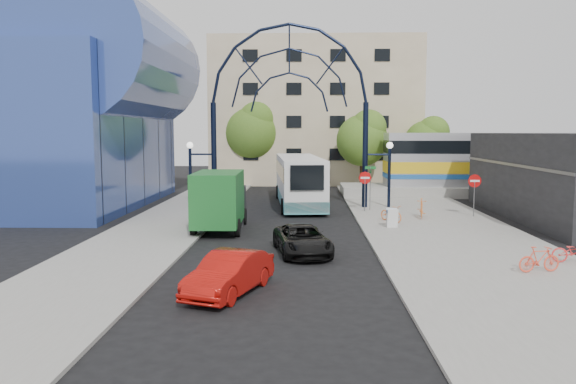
{
  "coord_description": "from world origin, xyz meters",
  "views": [
    {
      "loc": [
        1.06,
        -23.06,
        5.1
      ],
      "look_at": [
        0.16,
        6.0,
        1.96
      ],
      "focal_mm": 35.0,
      "sensor_mm": 36.0,
      "label": 1
    }
  ],
  "objects_px": {
    "tree_north_b": "(253,130)",
    "bike_near_a": "(391,213)",
    "bike_far_b": "(539,259)",
    "black_suv": "(302,240)",
    "street_name_sign": "(370,179)",
    "gateway_arch": "(289,78)",
    "sandwich_board": "(392,216)",
    "train_car": "(544,159)",
    "red_sedan": "(229,273)",
    "stop_sign": "(365,181)",
    "do_not_enter_sign": "(475,185)",
    "bike_near_b": "(421,208)",
    "city_bus": "(299,180)",
    "green_truck": "(220,201)",
    "bike_far_a": "(576,252)",
    "tree_north_a": "(364,137)",
    "tree_north_c": "(428,141)"
  },
  "relations": [
    {
      "from": "do_not_enter_sign",
      "to": "bike_near_b",
      "type": "distance_m",
      "value": 3.49
    },
    {
      "from": "stop_sign",
      "to": "bike_far_b",
      "type": "height_order",
      "value": "stop_sign"
    },
    {
      "from": "street_name_sign",
      "to": "tree_north_b",
      "type": "xyz_separation_m",
      "value": [
        -9.08,
        17.33,
        3.14
      ]
    },
    {
      "from": "gateway_arch",
      "to": "sandwich_board",
      "type": "height_order",
      "value": "gateway_arch"
    },
    {
      "from": "tree_north_b",
      "to": "bike_far_b",
      "type": "height_order",
      "value": "tree_north_b"
    },
    {
      "from": "tree_north_b",
      "to": "bike_far_b",
      "type": "xyz_separation_m",
      "value": [
        13.26,
        -33.19,
        -4.68
      ]
    },
    {
      "from": "stop_sign",
      "to": "red_sedan",
      "type": "bearing_deg",
      "value": -108.89
    },
    {
      "from": "tree_north_b",
      "to": "black_suv",
      "type": "bearing_deg",
      "value": -80.85
    },
    {
      "from": "bike_far_b",
      "to": "black_suv",
      "type": "bearing_deg",
      "value": 58.62
    },
    {
      "from": "gateway_arch",
      "to": "tree_north_a",
      "type": "height_order",
      "value": "gateway_arch"
    },
    {
      "from": "sandwich_board",
      "to": "bike_near_b",
      "type": "bearing_deg",
      "value": 57.23
    },
    {
      "from": "stop_sign",
      "to": "bike_near_a",
      "type": "relative_size",
      "value": 1.46
    },
    {
      "from": "sandwich_board",
      "to": "green_truck",
      "type": "relative_size",
      "value": 0.16
    },
    {
      "from": "sandwich_board",
      "to": "train_car",
      "type": "xyz_separation_m",
      "value": [
        14.4,
        16.02,
        2.16
      ]
    },
    {
      "from": "tree_north_a",
      "to": "sandwich_board",
      "type": "bearing_deg",
      "value": -91.5
    },
    {
      "from": "bike_near_b",
      "to": "green_truck",
      "type": "bearing_deg",
      "value": -151.29
    },
    {
      "from": "bike_near_b",
      "to": "street_name_sign",
      "type": "bearing_deg",
      "value": 139.55
    },
    {
      "from": "city_bus",
      "to": "bike_near_b",
      "type": "bearing_deg",
      "value": -46.64
    },
    {
      "from": "red_sedan",
      "to": "street_name_sign",
      "type": "bearing_deg",
      "value": 89.86
    },
    {
      "from": "stop_sign",
      "to": "sandwich_board",
      "type": "height_order",
      "value": "stop_sign"
    },
    {
      "from": "bike_far_a",
      "to": "city_bus",
      "type": "bearing_deg",
      "value": 45.55
    },
    {
      "from": "do_not_enter_sign",
      "to": "red_sedan",
      "type": "relative_size",
      "value": 0.62
    },
    {
      "from": "street_name_sign",
      "to": "bike_far_a",
      "type": "height_order",
      "value": "street_name_sign"
    },
    {
      "from": "green_truck",
      "to": "bike_far_b",
      "type": "height_order",
      "value": "green_truck"
    },
    {
      "from": "train_car",
      "to": "red_sedan",
      "type": "height_order",
      "value": "train_car"
    },
    {
      "from": "bike_near_a",
      "to": "train_car",
      "type": "bearing_deg",
      "value": 13.18
    },
    {
      "from": "stop_sign",
      "to": "do_not_enter_sign",
      "type": "bearing_deg",
      "value": -17.88
    },
    {
      "from": "train_car",
      "to": "street_name_sign",
      "type": "bearing_deg",
      "value": -147.58
    },
    {
      "from": "street_name_sign",
      "to": "do_not_enter_sign",
      "type": "bearing_deg",
      "value": -24.16
    },
    {
      "from": "tree_north_b",
      "to": "bike_near_a",
      "type": "relative_size",
      "value": 4.66
    },
    {
      "from": "stop_sign",
      "to": "do_not_enter_sign",
      "type": "xyz_separation_m",
      "value": [
        6.2,
        -2.0,
        -0.02
      ]
    },
    {
      "from": "tree_north_a",
      "to": "red_sedan",
      "type": "distance_m",
      "value": 32.89
    },
    {
      "from": "sandwich_board",
      "to": "bike_far_b",
      "type": "bearing_deg",
      "value": -67.71
    },
    {
      "from": "do_not_enter_sign",
      "to": "tree_north_c",
      "type": "height_order",
      "value": "tree_north_c"
    },
    {
      "from": "gateway_arch",
      "to": "bike_near_b",
      "type": "relative_size",
      "value": 7.48
    },
    {
      "from": "stop_sign",
      "to": "green_truck",
      "type": "height_order",
      "value": "green_truck"
    },
    {
      "from": "street_name_sign",
      "to": "green_truck",
      "type": "bearing_deg",
      "value": -140.88
    },
    {
      "from": "bike_far_a",
      "to": "tree_north_b",
      "type": "bearing_deg",
      "value": 39.9
    },
    {
      "from": "train_car",
      "to": "city_bus",
      "type": "distance_m",
      "value": 20.37
    },
    {
      "from": "gateway_arch",
      "to": "bike_far_a",
      "type": "relative_size",
      "value": 8.06
    },
    {
      "from": "stop_sign",
      "to": "bike_near_b",
      "type": "xyz_separation_m",
      "value": [
        3.02,
        -2.58,
        -1.32
      ]
    },
    {
      "from": "street_name_sign",
      "to": "black_suv",
      "type": "relative_size",
      "value": 0.64
    },
    {
      "from": "black_suv",
      "to": "bike_far_b",
      "type": "bearing_deg",
      "value": -31.69
    },
    {
      "from": "stop_sign",
      "to": "train_car",
      "type": "height_order",
      "value": "train_car"
    },
    {
      "from": "tree_north_c",
      "to": "bike_near_a",
      "type": "distance_m",
      "value": 21.22
    },
    {
      "from": "stop_sign",
      "to": "street_name_sign",
      "type": "xyz_separation_m",
      "value": [
        0.4,
        0.6,
        0.14
      ]
    },
    {
      "from": "street_name_sign",
      "to": "bike_near_a",
      "type": "xyz_separation_m",
      "value": [
        0.65,
        -4.6,
        -1.56
      ]
    },
    {
      "from": "bike_near_a",
      "to": "red_sedan",
      "type": "bearing_deg",
      "value": -148.86
    },
    {
      "from": "sandwich_board",
      "to": "bike_far_b",
      "type": "height_order",
      "value": "sandwich_board"
    },
    {
      "from": "tree_north_a",
      "to": "bike_far_a",
      "type": "xyz_separation_m",
      "value": [
        5.21,
        -27.78,
        -4.04
      ]
    }
  ]
}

